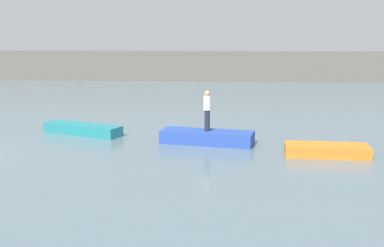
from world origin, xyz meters
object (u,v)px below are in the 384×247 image
rowboat_teal (83,129)px  rowboat_blue (207,137)px  rowboat_orange (327,150)px  person_white_shirt (207,109)px

rowboat_teal → rowboat_blue: size_ratio=1.00×
rowboat_orange → rowboat_teal: bearing=165.7°
rowboat_teal → rowboat_blue: 5.91m
rowboat_blue → person_white_shirt: size_ratio=2.26×
person_white_shirt → rowboat_orange: bearing=-22.1°
rowboat_blue → person_white_shirt: 1.20m
rowboat_orange → person_white_shirt: bearing=162.5°
rowboat_teal → rowboat_blue: bearing=8.4°
rowboat_blue → rowboat_orange: rowboat_blue is taller
rowboat_blue → rowboat_teal: bearing=176.1°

